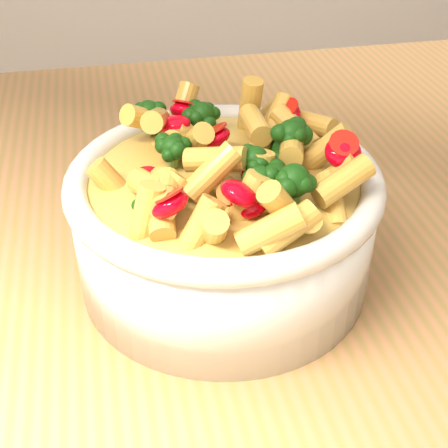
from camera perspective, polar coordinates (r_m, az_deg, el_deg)
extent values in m
cube|color=#B2784C|center=(0.56, 3.83, -1.41)|extent=(1.20, 0.80, 0.04)
cylinder|color=silver|center=(0.46, 0.00, -0.43)|extent=(0.22, 0.22, 0.09)
ellipsoid|color=silver|center=(0.48, 0.00, -3.03)|extent=(0.20, 0.20, 0.03)
torus|color=silver|center=(0.44, 0.00, 4.13)|extent=(0.22, 0.22, 0.02)
ellipsoid|color=#E7C84E|center=(0.44, 0.00, 4.13)|extent=(0.19, 0.19, 0.02)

